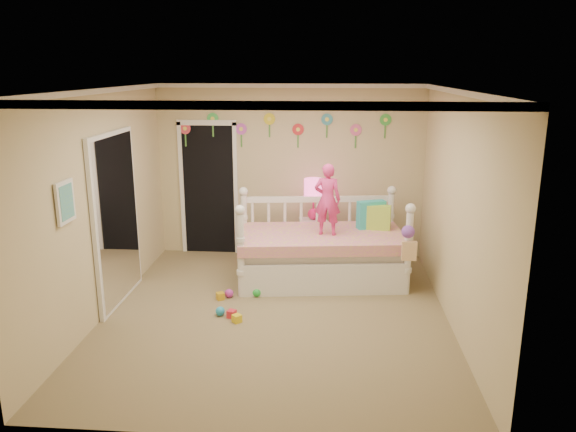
# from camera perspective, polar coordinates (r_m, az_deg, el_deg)

# --- Properties ---
(floor) EXTENTS (4.00, 4.50, 0.01)m
(floor) POSITION_cam_1_polar(r_m,az_deg,el_deg) (6.62, -1.28, -10.16)
(floor) COLOR #7F684C
(floor) RESTS_ON ground
(ceiling) EXTENTS (4.00, 4.50, 0.01)m
(ceiling) POSITION_cam_1_polar(r_m,az_deg,el_deg) (6.00, -1.43, 12.96)
(ceiling) COLOR white
(ceiling) RESTS_ON floor
(back_wall) EXTENTS (4.00, 0.01, 2.60)m
(back_wall) POSITION_cam_1_polar(r_m,az_deg,el_deg) (8.37, 0.19, 4.58)
(back_wall) COLOR tan
(back_wall) RESTS_ON floor
(left_wall) EXTENTS (0.01, 4.50, 2.60)m
(left_wall) POSITION_cam_1_polar(r_m,az_deg,el_deg) (6.68, -18.69, 1.10)
(left_wall) COLOR tan
(left_wall) RESTS_ON floor
(right_wall) EXTENTS (0.01, 4.50, 2.60)m
(right_wall) POSITION_cam_1_polar(r_m,az_deg,el_deg) (6.31, 17.04, 0.45)
(right_wall) COLOR tan
(right_wall) RESTS_ON floor
(crown_molding) EXTENTS (4.00, 4.50, 0.06)m
(crown_molding) POSITION_cam_1_polar(r_m,az_deg,el_deg) (6.00, -1.43, 12.67)
(crown_molding) COLOR white
(crown_molding) RESTS_ON ceiling
(daybed) EXTENTS (2.36, 1.45, 1.21)m
(daybed) POSITION_cam_1_polar(r_m,az_deg,el_deg) (7.47, 3.42, -2.21)
(daybed) COLOR white
(daybed) RESTS_ON floor
(pillow_turquoise) EXTENTS (0.41, 0.26, 0.38)m
(pillow_turquoise) POSITION_cam_1_polar(r_m,az_deg,el_deg) (7.67, 8.56, 0.14)
(pillow_turquoise) COLOR #28B2CB
(pillow_turquoise) RESTS_ON daybed
(pillow_lime) EXTENTS (0.37, 0.19, 0.34)m
(pillow_lime) POSITION_cam_1_polar(r_m,az_deg,el_deg) (7.63, 9.20, -0.14)
(pillow_lime) COLOR #A8D841
(pillow_lime) RESTS_ON daybed
(child) EXTENTS (0.37, 0.27, 0.95)m
(child) POSITION_cam_1_polar(r_m,az_deg,el_deg) (7.24, 4.09, 1.71)
(child) COLOR #EC3587
(child) RESTS_ON daybed
(nightstand) EXTENTS (0.44, 0.36, 0.66)m
(nightstand) POSITION_cam_1_polar(r_m,az_deg,el_deg) (8.24, 2.59, -2.56)
(nightstand) COLOR white
(nightstand) RESTS_ON floor
(table_lamp) EXTENTS (0.28, 0.28, 0.61)m
(table_lamp) POSITION_cam_1_polar(r_m,az_deg,el_deg) (8.05, 2.65, 2.42)
(table_lamp) COLOR #DE1D63
(table_lamp) RESTS_ON nightstand
(closet_doorway) EXTENTS (0.90, 0.04, 2.07)m
(closet_doorway) POSITION_cam_1_polar(r_m,az_deg,el_deg) (8.59, -8.18, 2.89)
(closet_doorway) COLOR black
(closet_doorway) RESTS_ON back_wall
(flower_decals) EXTENTS (3.40, 0.02, 0.50)m
(flower_decals) POSITION_cam_1_polar(r_m,az_deg,el_deg) (8.27, -0.44, 8.94)
(flower_decals) COLOR #B2668C
(flower_decals) RESTS_ON back_wall
(mirror_closet) EXTENTS (0.07, 1.30, 2.10)m
(mirror_closet) POSITION_cam_1_polar(r_m,az_deg,el_deg) (6.99, -17.28, -0.30)
(mirror_closet) COLOR white
(mirror_closet) RESTS_ON left_wall
(wall_picture) EXTENTS (0.05, 0.34, 0.42)m
(wall_picture) POSITION_cam_1_polar(r_m,az_deg,el_deg) (5.82, -22.01, 1.36)
(wall_picture) COLOR white
(wall_picture) RESTS_ON left_wall
(hanging_bag) EXTENTS (0.20, 0.16, 0.36)m
(hanging_bag) POSITION_cam_1_polar(r_m,az_deg,el_deg) (6.90, 12.24, -2.84)
(hanging_bag) COLOR beige
(hanging_bag) RESTS_ON daybed
(toy_scatter) EXTENTS (1.16, 1.48, 0.11)m
(toy_scatter) POSITION_cam_1_polar(r_m,az_deg,el_deg) (6.57, -6.28, -9.91)
(toy_scatter) COLOR #996666
(toy_scatter) RESTS_ON floor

